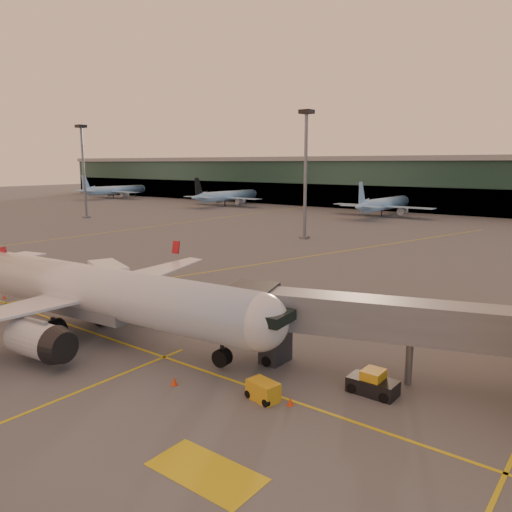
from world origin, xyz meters
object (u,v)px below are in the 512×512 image
Objects in this scene: gpu_cart at (263,391)px; pushback_tug at (373,384)px; main_airplane at (86,291)px; catering_truck at (109,283)px.

gpu_cart is 0.73× the size of pushback_tug.
pushback_tug reaches higher than gpu_cart.
main_airplane is at bearing -170.79° from gpu_cart.
catering_truck reaches higher than gpu_cart.
main_airplane is at bearing -29.09° from catering_truck.
catering_truck is at bearing 177.24° from pushback_tug.
gpu_cart is (25.47, -6.84, -2.13)m from catering_truck.
catering_truck reaches higher than pushback_tug.
catering_truck is 26.46m from gpu_cart.
pushback_tug is (30.79, -1.63, -2.07)m from catering_truck.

